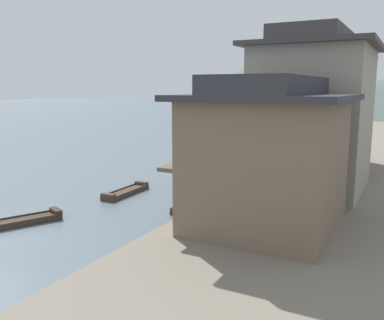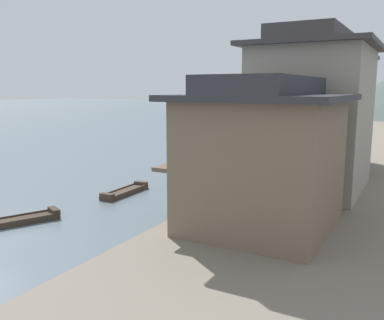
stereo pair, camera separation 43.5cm
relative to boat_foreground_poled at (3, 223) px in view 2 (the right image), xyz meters
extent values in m
cube|color=#33281E|center=(0.00, 0.00, -0.03)|extent=(3.15, 5.17, 0.25)
cube|color=#33281E|center=(1.03, 2.22, 0.21)|extent=(1.02, 0.73, 0.23)
cube|color=#33281E|center=(-0.45, 0.21, 0.14)|extent=(2.05, 4.30, 0.08)
cube|color=#33281E|center=(0.45, -0.21, 0.14)|extent=(2.05, 4.30, 0.08)
cube|color=brown|center=(0.16, 27.28, -0.06)|extent=(5.25, 3.70, 0.20)
cube|color=brown|center=(-2.10, 25.89, 0.13)|extent=(0.73, 0.87, 0.18)
cube|color=brown|center=(2.42, 28.67, 0.13)|extent=(0.73, 0.87, 0.18)
cube|color=brown|center=(0.37, 26.94, 0.08)|extent=(4.40, 2.74, 0.08)
cube|color=brown|center=(-0.05, 27.63, 0.08)|extent=(4.40, 2.74, 0.08)
cube|color=#33281E|center=(6.00, 53.49, -0.04)|extent=(1.39, 3.56, 0.23)
cube|color=#33281E|center=(5.83, 55.07, 0.17)|extent=(0.95, 0.46, 0.20)
cube|color=#33281E|center=(6.17, 51.92, 0.17)|extent=(0.95, 0.46, 0.20)
cube|color=#33281E|center=(5.53, 53.44, 0.11)|extent=(0.40, 2.96, 0.08)
cube|color=#33281E|center=(6.47, 53.54, 0.11)|extent=(0.40, 2.96, 0.08)
cube|color=brown|center=(5.64, 15.87, -0.05)|extent=(1.02, 3.42, 0.22)
cube|color=brown|center=(5.66, 17.42, 0.16)|extent=(0.88, 0.37, 0.20)
cube|color=brown|center=(5.62, 14.32, 0.16)|extent=(0.88, 0.37, 0.20)
cube|color=brown|center=(5.20, 15.88, 0.10)|extent=(0.12, 2.91, 0.08)
cube|color=brown|center=(6.09, 15.87, 0.10)|extent=(0.12, 2.91, 0.08)
ellipsoid|color=olive|center=(5.64, 15.87, 0.30)|extent=(0.89, 1.24, 0.48)
cube|color=#423328|center=(1.25, 7.84, -0.04)|extent=(1.11, 3.93, 0.23)
cube|color=#423328|center=(1.18, 9.63, 0.18)|extent=(0.89, 0.39, 0.21)
cube|color=#423328|center=(1.31, 6.04, 0.18)|extent=(0.89, 0.39, 0.21)
cube|color=#423328|center=(0.80, 7.82, 0.12)|extent=(0.20, 3.40, 0.08)
cube|color=#423328|center=(1.69, 7.85, 0.12)|extent=(0.20, 3.40, 0.08)
cube|color=#33281E|center=(6.49, 33.19, -0.04)|extent=(1.21, 3.53, 0.22)
cube|color=#33281E|center=(6.64, 34.77, 0.17)|extent=(0.83, 0.43, 0.20)
cube|color=#33281E|center=(6.34, 31.61, 0.17)|extent=(0.83, 0.43, 0.20)
cube|color=#33281E|center=(6.09, 33.23, 0.11)|extent=(0.36, 2.96, 0.08)
cube|color=#33281E|center=(6.89, 33.15, 0.11)|extent=(0.36, 2.96, 0.08)
ellipsoid|color=olive|center=(6.49, 33.19, 0.29)|extent=(0.90, 1.19, 0.44)
cube|color=brown|center=(5.72, 40.47, -0.05)|extent=(1.45, 4.41, 0.21)
cube|color=brown|center=(5.50, 42.47, 0.15)|extent=(0.92, 0.45, 0.19)
cube|color=brown|center=(5.93, 38.46, 0.15)|extent=(0.92, 0.45, 0.19)
cube|color=brown|center=(5.27, 40.42, 0.09)|extent=(0.49, 3.82, 0.08)
cube|color=brown|center=(6.17, 40.52, 0.09)|extent=(0.49, 3.82, 0.08)
cube|color=#423328|center=(6.64, 7.74, -0.05)|extent=(1.44, 4.80, 0.21)
cube|color=#423328|center=(6.83, 9.94, 0.15)|extent=(0.96, 0.44, 0.19)
cube|color=#423328|center=(6.44, 5.53, 0.15)|extent=(0.96, 0.44, 0.19)
cube|color=#423328|center=(6.16, 7.78, 0.09)|extent=(0.45, 4.22, 0.08)
cube|color=#423328|center=(7.11, 7.69, 0.09)|extent=(0.45, 4.22, 0.08)
cube|color=#75604C|center=(11.75, 3.61, 3.35)|extent=(5.43, 6.15, 5.20)
cube|color=brown|center=(8.68, 3.61, 3.35)|extent=(0.70, 6.15, 0.16)
cube|color=#2D2D33|center=(11.75, 3.61, 6.07)|extent=(6.33, 7.05, 0.24)
cube|color=#2D2D33|center=(11.75, 3.61, 6.54)|extent=(3.26, 7.05, 0.70)
cube|color=gray|center=(11.87, 11.41, 4.65)|extent=(5.67, 7.34, 7.80)
cube|color=gray|center=(8.68, 11.41, 3.35)|extent=(0.70, 7.34, 0.16)
cube|color=gray|center=(8.68, 11.41, 5.95)|extent=(0.70, 7.34, 0.16)
cube|color=#3D3838|center=(11.87, 11.41, 8.67)|extent=(6.57, 8.24, 0.24)
cube|color=#3D3838|center=(11.87, 11.41, 9.14)|extent=(3.40, 8.24, 0.70)
cube|color=#75604C|center=(11.35, 19.46, 4.65)|extent=(4.63, 5.69, 7.80)
cube|color=brown|center=(8.68, 19.46, 3.35)|extent=(0.70, 5.69, 0.16)
cube|color=brown|center=(8.68, 19.46, 5.95)|extent=(0.70, 5.69, 0.16)
cube|color=#3D3838|center=(11.35, 19.46, 8.67)|extent=(5.53, 6.59, 0.24)
cube|color=#3D3838|center=(11.35, 19.46, 9.14)|extent=(2.78, 6.59, 0.70)
cylinder|color=#473828|center=(8.26, 4.89, 1.13)|extent=(0.20, 0.20, 0.76)
cylinder|color=#473828|center=(8.26, 12.38, 1.12)|extent=(0.20, 0.20, 0.74)
cone|color=slate|center=(-15.47, 106.51, 11.36)|extent=(61.77, 61.77, 23.03)
camera|label=1|loc=(16.93, -12.68, 6.43)|focal=38.98mm
camera|label=2|loc=(17.31, -12.47, 6.43)|focal=38.98mm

